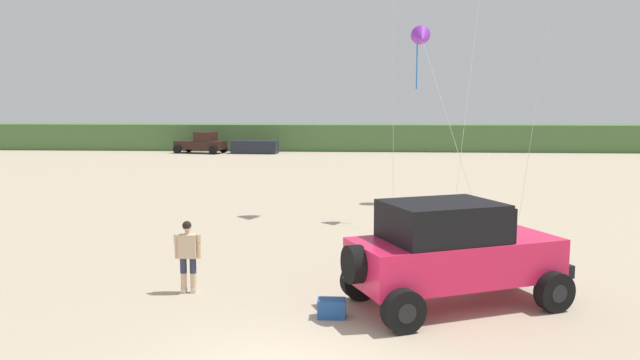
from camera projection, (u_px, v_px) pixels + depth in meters
The scene contains 7 objects.
dune_ridge at pixel (333, 136), 60.64m from camera, with size 90.00×8.15×2.57m, color #4C703D.
jeep at pixel (452, 251), 12.50m from camera, with size 5.00×3.90×2.26m.
person_watching at pixel (188, 253), 13.44m from camera, with size 0.62×0.32×1.67m.
cooler_box at pixel (332, 308), 11.91m from camera, with size 0.56×0.36×0.38m, color #23519E.
distant_pickup at pixel (202, 143), 54.96m from camera, with size 4.92×3.34×1.98m.
distant_sedan at pixel (255, 147), 54.59m from camera, with size 4.20×1.70×1.20m, color #1E232D.
kite_pink_ribbon at pixel (422, 38), 21.19m from camera, with size 2.11×5.23×7.22m.
Camera 1 is at (1.18, -8.96, 4.21)m, focal length 33.16 mm.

